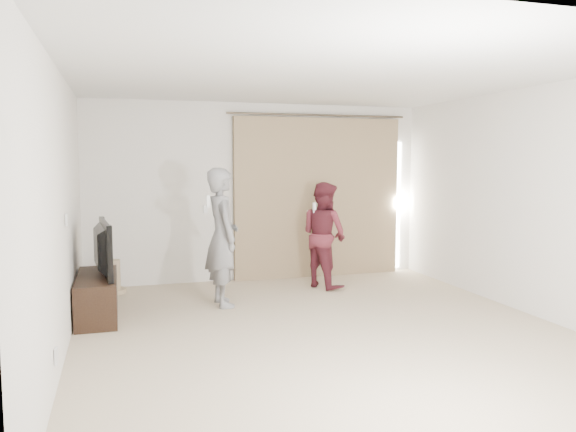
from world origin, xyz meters
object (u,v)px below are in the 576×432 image
object	(u,v)px
person_man	(222,237)
person_woman	(324,235)
tv_console	(97,296)
tv	(95,248)

from	to	relation	value
person_man	person_woman	world-z (taller)	person_man
tv_console	person_man	size ratio (longest dim) A/B	0.74
person_woman	tv_console	bearing A→B (deg)	-166.68
tv	person_woman	bearing A→B (deg)	-82.43
tv_console	person_woman	size ratio (longest dim) A/B	0.85
tv_console	tv	distance (m)	0.55
person_man	person_woman	distance (m)	1.65
tv_console	person_woman	xyz separation A→B (m)	(2.99, 0.71, 0.50)
tv_console	person_man	xyz separation A→B (m)	(1.45, 0.12, 0.60)
tv	tv_console	bearing A→B (deg)	-0.00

